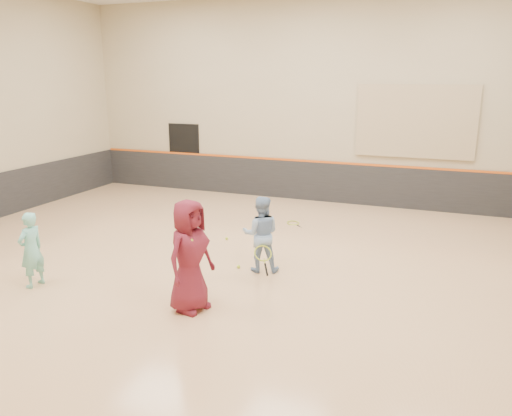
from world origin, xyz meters
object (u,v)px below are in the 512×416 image
at_px(girl, 31,250).
at_px(young_man, 190,256).
at_px(spare_racket, 293,222).
at_px(instructor, 261,234).

bearing_deg(girl, young_man, 97.51).
bearing_deg(spare_racket, girl, -120.24).
height_order(instructor, young_man, young_man).
xyz_separation_m(girl, instructor, (3.58, 2.19, 0.06)).
distance_m(young_man, spare_racket, 5.41).
bearing_deg(young_man, girl, 107.89).
height_order(girl, instructor, instructor).
bearing_deg(young_man, instructor, 1.08).
relative_size(young_man, spare_racket, 2.55).
height_order(girl, spare_racket, girl).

